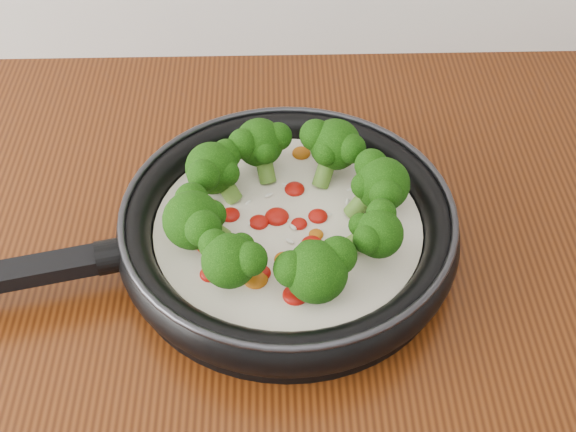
{
  "coord_description": "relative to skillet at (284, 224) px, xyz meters",
  "views": [
    {
      "loc": [
        -0.15,
        0.56,
        1.51
      ],
      "look_at": [
        -0.13,
        1.11,
        0.95
      ],
      "focal_mm": 46.82,
      "sensor_mm": 36.0,
      "label": 1
    }
  ],
  "objects": [
    {
      "name": "skillet",
      "position": [
        0.0,
        0.0,
        0.0
      ],
      "size": [
        0.59,
        0.43,
        0.1
      ],
      "color": "black",
      "rests_on": "counter"
    }
  ]
}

